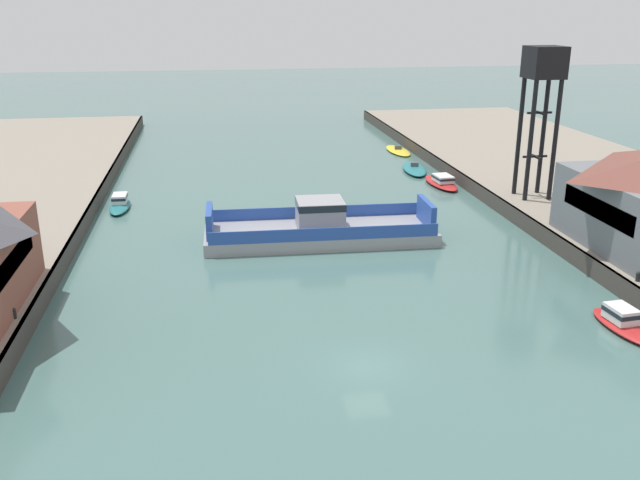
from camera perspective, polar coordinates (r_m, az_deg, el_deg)
name	(u,v)px	position (r m, az deg, el deg)	size (l,w,h in m)	color
ground_plane	(367,368)	(39.84, 3.96, -10.63)	(400.00, 400.00, 0.00)	#476B66
chain_ferry	(320,228)	(60.07, 0.00, 0.99)	(20.43, 7.32, 3.73)	#939399
moored_boat_near_left	(120,203)	(72.99, -16.44, 2.97)	(2.00, 6.52, 1.40)	#237075
moored_boat_near_right	(442,182)	(80.18, 10.16, 4.84)	(3.08, 7.59, 1.37)	red
moored_boat_mid_left	(623,321)	(48.02, 24.06, -6.26)	(2.52, 5.95, 1.45)	red
moored_boat_mid_right	(414,169)	(87.16, 7.92, 5.95)	(3.86, 8.49, 1.10)	#237075
moored_boat_far_left	(398,150)	(98.79, 6.56, 7.47)	(2.89, 8.13, 0.88)	yellow
crane_tower	(543,80)	(70.04, 18.20, 12.63)	(3.29, 3.29, 14.64)	black
bollard_left_aft	(14,313)	(45.82, -24.30, -5.57)	(0.32, 0.32, 0.71)	black
bollard_right_aft	(638,276)	(52.23, 25.13, -2.74)	(0.32, 0.32, 0.71)	black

